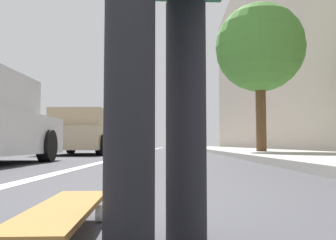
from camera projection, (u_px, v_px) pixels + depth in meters
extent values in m
plane|color=#38383D|center=(167.00, 156.00, 10.40)|extent=(80.00, 80.00, 0.00)
cube|color=silver|center=(149.00, 151.00, 20.39)|extent=(52.00, 0.16, 0.01)
cube|color=#9E9B93|center=(236.00, 150.00, 18.34)|extent=(52.00, 3.20, 0.12)
cube|color=gray|center=(269.00, 37.00, 22.75)|extent=(40.00, 1.20, 13.86)
cylinder|color=white|center=(59.00, 214.00, 1.56)|extent=(0.07, 0.03, 0.07)
cylinder|color=white|center=(100.00, 214.00, 1.57)|extent=(0.07, 0.03, 0.07)
cube|color=silver|center=(80.00, 202.00, 1.56)|extent=(0.07, 0.12, 0.02)
cube|color=silver|center=(36.00, 238.00, 0.97)|extent=(0.07, 0.12, 0.02)
cube|color=olive|center=(63.00, 209.00, 1.27)|extent=(0.85, 0.25, 0.02)
cylinder|color=black|center=(129.00, 114.00, 1.01)|extent=(0.14, 0.14, 0.82)
cylinder|color=black|center=(186.00, 120.00, 1.28)|extent=(0.14, 0.14, 0.82)
cylinder|color=black|center=(47.00, 146.00, 7.01)|extent=(0.61, 0.22, 0.61)
cube|color=tan|center=(84.00, 139.00, 12.52)|extent=(4.34, 1.89, 0.70)
cube|color=tan|center=(84.00, 119.00, 12.41)|extent=(2.40, 1.70, 0.60)
cube|color=#4C606B|center=(92.00, 122.00, 13.59)|extent=(0.07, 1.58, 0.51)
cylinder|color=black|center=(71.00, 145.00, 13.87)|extent=(0.63, 0.23, 0.62)
cylinder|color=black|center=(116.00, 145.00, 13.81)|extent=(0.63, 0.23, 0.62)
cylinder|color=black|center=(45.00, 145.00, 11.20)|extent=(0.63, 0.23, 0.62)
cylinder|color=black|center=(101.00, 145.00, 11.15)|extent=(0.63, 0.23, 0.62)
cylinder|color=#2D2D2D|center=(146.00, 119.00, 23.58)|extent=(0.12, 0.12, 3.90)
cube|color=black|center=(146.00, 83.00, 23.73)|extent=(0.24, 0.28, 0.80)
sphere|color=#360606|center=(146.00, 79.00, 23.88)|extent=(0.16, 0.16, 0.16)
sphere|color=gold|center=(146.00, 83.00, 23.86)|extent=(0.16, 0.16, 0.16)
sphere|color=black|center=(146.00, 87.00, 23.85)|extent=(0.16, 0.16, 0.16)
cylinder|color=brown|center=(261.00, 116.00, 11.40)|extent=(0.31, 0.31, 2.39)
sphere|color=#4C8C38|center=(260.00, 48.00, 11.55)|extent=(2.76, 2.76, 2.76)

